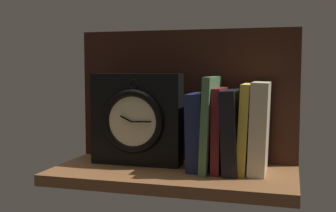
{
  "coord_description": "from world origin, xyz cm",
  "views": [
    {
      "loc": [
        25.96,
        -93.91,
        23.13
      ],
      "look_at": [
        -2.07,
        3.37,
        14.48
      ],
      "focal_mm": 46.01,
      "sensor_mm": 36.0,
      "label": 1
    }
  ],
  "objects_px": {
    "book_black_skeptic": "(232,130)",
    "book_cream_twain": "(260,128)",
    "book_yellow_seinlanguage": "(245,128)",
    "framed_clock": "(136,119)",
    "book_navy_bierce": "(198,131)",
    "book_green_romantic": "(211,123)",
    "book_maroon_dawkins": "(220,129)"
  },
  "relations": [
    {
      "from": "book_black_skeptic",
      "to": "book_cream_twain",
      "type": "relative_size",
      "value": 0.91
    },
    {
      "from": "book_black_skeptic",
      "to": "book_yellow_seinlanguage",
      "type": "height_order",
      "value": "book_yellow_seinlanguage"
    },
    {
      "from": "book_black_skeptic",
      "to": "framed_clock",
      "type": "xyz_separation_m",
      "value": [
        -0.23,
        -0.0,
        0.02
      ]
    },
    {
      "from": "book_navy_bierce",
      "to": "book_black_skeptic",
      "type": "distance_m",
      "value": 0.08
    },
    {
      "from": "book_yellow_seinlanguage",
      "to": "book_cream_twain",
      "type": "xyz_separation_m",
      "value": [
        0.03,
        0.0,
        0.0
      ]
    },
    {
      "from": "book_yellow_seinlanguage",
      "to": "book_green_romantic",
      "type": "bearing_deg",
      "value": 180.0
    },
    {
      "from": "book_yellow_seinlanguage",
      "to": "book_maroon_dawkins",
      "type": "bearing_deg",
      "value": 180.0
    },
    {
      "from": "book_navy_bierce",
      "to": "book_yellow_seinlanguage",
      "type": "distance_m",
      "value": 0.11
    },
    {
      "from": "book_yellow_seinlanguage",
      "to": "framed_clock",
      "type": "distance_m",
      "value": 0.26
    },
    {
      "from": "book_maroon_dawkins",
      "to": "book_cream_twain",
      "type": "relative_size",
      "value": 0.93
    },
    {
      "from": "book_maroon_dawkins",
      "to": "book_yellow_seinlanguage",
      "type": "xyz_separation_m",
      "value": [
        0.06,
        0.0,
        0.0
      ]
    },
    {
      "from": "book_maroon_dawkins",
      "to": "book_cream_twain",
      "type": "distance_m",
      "value": 0.09
    },
    {
      "from": "book_green_romantic",
      "to": "book_navy_bierce",
      "type": "bearing_deg",
      "value": 180.0
    },
    {
      "from": "book_green_romantic",
      "to": "book_cream_twain",
      "type": "relative_size",
      "value": 1.06
    },
    {
      "from": "book_navy_bierce",
      "to": "book_black_skeptic",
      "type": "xyz_separation_m",
      "value": [
        0.08,
        0.0,
        0.0
      ]
    },
    {
      "from": "book_navy_bierce",
      "to": "book_green_romantic",
      "type": "relative_size",
      "value": 0.82
    },
    {
      "from": "book_black_skeptic",
      "to": "framed_clock",
      "type": "relative_size",
      "value": 0.84
    },
    {
      "from": "book_navy_bierce",
      "to": "book_green_romantic",
      "type": "height_order",
      "value": "book_green_romantic"
    },
    {
      "from": "book_navy_bierce",
      "to": "framed_clock",
      "type": "bearing_deg",
      "value": -179.26
    },
    {
      "from": "book_green_romantic",
      "to": "book_yellow_seinlanguage",
      "type": "relative_size",
      "value": 1.08
    },
    {
      "from": "book_black_skeptic",
      "to": "framed_clock",
      "type": "distance_m",
      "value": 0.23
    },
    {
      "from": "book_maroon_dawkins",
      "to": "book_yellow_seinlanguage",
      "type": "height_order",
      "value": "book_yellow_seinlanguage"
    },
    {
      "from": "book_maroon_dawkins",
      "to": "framed_clock",
      "type": "distance_m",
      "value": 0.2
    },
    {
      "from": "book_navy_bierce",
      "to": "book_cream_twain",
      "type": "height_order",
      "value": "book_cream_twain"
    },
    {
      "from": "book_navy_bierce",
      "to": "book_cream_twain",
      "type": "distance_m",
      "value": 0.14
    },
    {
      "from": "book_green_romantic",
      "to": "book_yellow_seinlanguage",
      "type": "bearing_deg",
      "value": 0.0
    },
    {
      "from": "book_yellow_seinlanguage",
      "to": "framed_clock",
      "type": "height_order",
      "value": "framed_clock"
    },
    {
      "from": "book_navy_bierce",
      "to": "book_maroon_dawkins",
      "type": "xyz_separation_m",
      "value": [
        0.05,
        0.0,
        0.01
      ]
    },
    {
      "from": "book_green_romantic",
      "to": "book_yellow_seinlanguage",
      "type": "distance_m",
      "value": 0.08
    },
    {
      "from": "book_yellow_seinlanguage",
      "to": "framed_clock",
      "type": "relative_size",
      "value": 0.9
    },
    {
      "from": "book_yellow_seinlanguage",
      "to": "book_cream_twain",
      "type": "height_order",
      "value": "book_cream_twain"
    },
    {
      "from": "book_green_romantic",
      "to": "book_maroon_dawkins",
      "type": "xyz_separation_m",
      "value": [
        0.02,
        0.0,
        -0.01
      ]
    }
  ]
}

